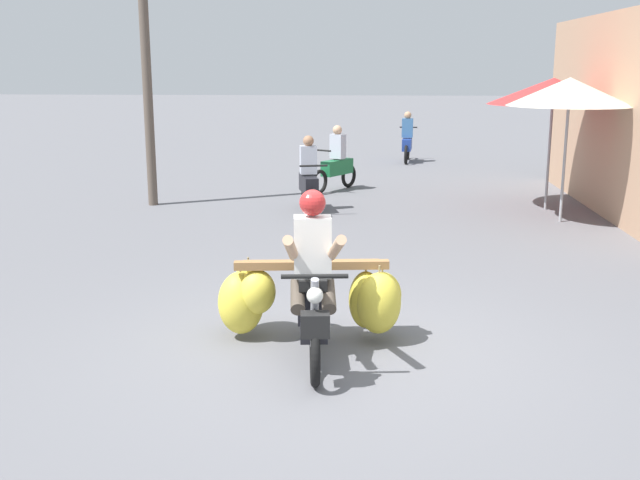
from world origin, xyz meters
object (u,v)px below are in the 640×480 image
motorbike_distant_ahead_right (336,164)px  market_umbrella_near_shop (553,91)px  motorbike_main_loaded (310,294)px  motorbike_distant_far_ahead (309,181)px  market_umbrella_further_along (570,92)px  utility_pole (146,66)px  motorbike_distant_ahead_left (407,142)px

motorbike_distant_ahead_right → market_umbrella_near_shop: market_umbrella_near_shop is taller
motorbike_main_loaded → motorbike_distant_far_ahead: size_ratio=1.19×
motorbike_distant_far_ahead → market_umbrella_near_shop: (4.44, 0.43, 1.62)m
market_umbrella_near_shop → motorbike_main_loaded: bearing=-118.2°
motorbike_distant_far_ahead → market_umbrella_further_along: (4.44, -0.72, 1.65)m
market_umbrella_near_shop → market_umbrella_further_along: size_ratio=0.99×
motorbike_main_loaded → utility_pole: (-3.63, 7.26, 2.13)m
market_umbrella_further_along → utility_pole: utility_pole is taller
motorbike_main_loaded → market_umbrella_further_along: market_umbrella_further_along is taller
motorbike_distant_ahead_left → market_umbrella_further_along: market_umbrella_further_along is taller
motorbike_main_loaded → motorbike_distant_ahead_right: bearing=90.9°
motorbike_distant_ahead_left → market_umbrella_further_along: 8.52m
motorbike_distant_ahead_right → motorbike_distant_ahead_left: bearing=70.4°
market_umbrella_near_shop → motorbike_distant_ahead_right: bearing=154.2°
motorbike_distant_ahead_right → market_umbrella_further_along: market_umbrella_further_along is taller
motorbike_distant_ahead_left → market_umbrella_near_shop: market_umbrella_near_shop is taller
market_umbrella_further_along → utility_pole: bearing=171.4°
motorbike_main_loaded → motorbike_distant_ahead_left: (1.61, 14.16, 0.06)m
motorbike_distant_ahead_right → utility_pole: utility_pole is taller
utility_pole → motorbike_distant_ahead_right: bearing=29.4°
motorbike_distant_ahead_right → market_umbrella_near_shop: bearing=-25.8°
market_umbrella_near_shop → utility_pole: 7.53m
motorbike_distant_ahead_right → utility_pole: 4.51m
market_umbrella_further_along → utility_pole: (-7.52, 1.14, 0.42)m
motorbike_distant_ahead_left → motorbike_main_loaded: bearing=-96.5°
motorbike_distant_ahead_right → market_umbrella_near_shop: 4.77m
utility_pole → motorbike_main_loaded: bearing=-63.4°
motorbike_main_loaded → market_umbrella_further_along: (3.89, 6.12, 1.71)m
market_umbrella_near_shop → market_umbrella_further_along: 1.14m
motorbike_distant_far_ahead → market_umbrella_further_along: size_ratio=0.65×
motorbike_distant_ahead_left → market_umbrella_further_along: (2.28, -8.04, 1.65)m
motorbike_main_loaded → market_umbrella_further_along: 7.45m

